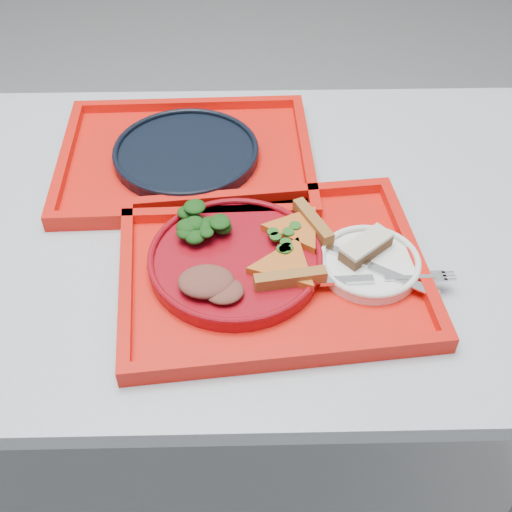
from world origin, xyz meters
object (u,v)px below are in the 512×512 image
(tray_far, at_px, (187,160))
(dessert_bar, at_px, (366,247))
(navy_plate, at_px, (186,154))
(dinner_plate, at_px, (235,261))
(tray_main, at_px, (272,272))

(tray_far, distance_m, dessert_bar, 0.39)
(navy_plate, height_order, dessert_bar, dessert_bar)
(dinner_plate, height_order, dessert_bar, dessert_bar)
(dinner_plate, bearing_deg, navy_plate, 108.06)
(tray_main, distance_m, tray_far, 0.32)
(tray_main, relative_size, navy_plate, 1.73)
(tray_far, height_order, dinner_plate, dinner_plate)
(tray_main, xyz_separation_m, navy_plate, (-0.14, 0.28, 0.01))
(navy_plate, bearing_deg, tray_main, -63.05)
(tray_far, relative_size, navy_plate, 1.73)
(navy_plate, xyz_separation_m, dessert_bar, (0.29, -0.26, 0.02))
(tray_far, bearing_deg, navy_plate, 0.00)
(tray_far, bearing_deg, dinner_plate, -73.54)
(tray_main, distance_m, navy_plate, 0.32)
(tray_main, height_order, navy_plate, navy_plate)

